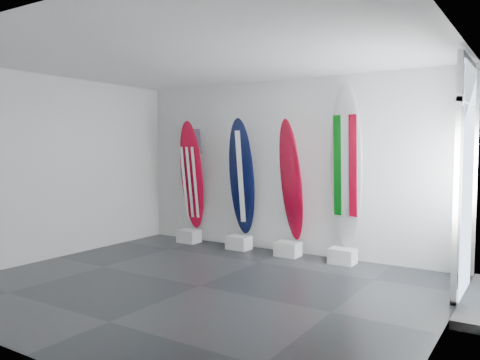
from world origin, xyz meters
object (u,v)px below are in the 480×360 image
Objects in this scene: surfboard_navy at (242,177)px; surfboard_italy at (346,166)px; surfboard_usa at (192,176)px; surfboard_swiss at (291,181)px.

surfboard_navy is 0.82× the size of surfboard_italy.
surfboard_navy reaches higher than surfboard_usa.
surfboard_usa is 3.10m from surfboard_italy.
surfboard_usa is at bearing 171.98° from surfboard_navy.
surfboard_italy reaches higher than surfboard_swiss.
surfboard_italy is (3.09, 0.00, 0.26)m from surfboard_usa.
surfboard_usa is at bearing -166.96° from surfboard_italy.
surfboard_italy is at bearing 16.21° from surfboard_swiss.
surfboard_navy is (1.14, 0.00, 0.01)m from surfboard_usa.
surfboard_usa is 1.01× the size of surfboard_swiss.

